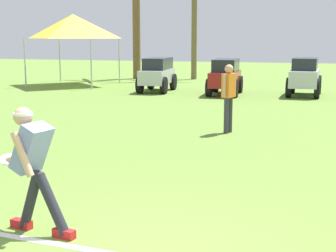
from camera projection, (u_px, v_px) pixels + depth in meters
name	position (u px, v px, depth m)	size (l,w,h in m)	color
frisbee_thrower	(33.00, 163.00, 5.68)	(1.07, 0.60, 1.41)	#23232D
frisbee_in_flight	(10.00, 159.00, 6.12)	(0.33, 0.33, 0.10)	white
teammate_near_sideline	(229.00, 92.00, 11.62)	(0.30, 0.49, 1.56)	#33333D
parked_car_slot_a	(157.00, 73.00, 20.59)	(1.28, 2.45, 1.34)	#B7BABF
parked_car_slot_b	(225.00, 75.00, 19.47)	(1.25, 2.44, 1.34)	maroon
parked_car_slot_c	(305.00, 76.00, 19.06)	(1.22, 2.38, 1.40)	#B7BABF
palm_tree_far_left	(136.00, 9.00, 26.44)	(3.42, 3.52, 6.28)	brown
palm_tree_left_of_centre	(195.00, 6.00, 26.03)	(3.56, 3.58, 6.02)	brown
event_tent	(73.00, 26.00, 22.93)	(3.27, 3.27, 3.16)	#B2B5BA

